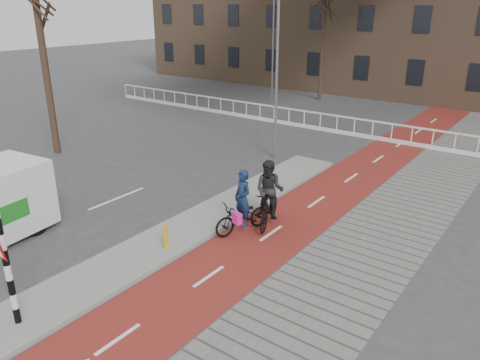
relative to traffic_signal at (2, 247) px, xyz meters
The scene contains 13 objects.
ground 2.90m from the traffic_signal, 73.47° to the left, with size 120.00×120.00×0.00m, color #38383A.
bike_lane 12.36m from the traffic_signal, 80.09° to the left, with size 2.50×60.00×0.01m, color maroon.
sidewalk 13.13m from the traffic_signal, 67.82° to the left, with size 3.00×60.00×0.01m, color slate.
curb_island 6.32m from the traffic_signal, 90.95° to the left, with size 1.80×16.00×0.12m, color gray.
traffic_signal is the anchor object (origin of this frame).
bollard 4.53m from the traffic_signal, 85.48° to the left, with size 0.12×0.12×0.75m, color #CDA10B.
cyclist_near 6.84m from the traffic_signal, 78.61° to the left, with size 1.27×2.06×2.02m.
cyclist_far 7.74m from the traffic_signal, 77.06° to the left, with size 1.18×2.10×2.15m.
railing 19.60m from the traffic_signal, 103.02° to the left, with size 28.00×0.10×0.99m.
tree_left 13.34m from the traffic_signal, 142.75° to the left, with size 0.31×0.31×7.52m, color black.
tree_mid 27.53m from the traffic_signal, 103.47° to the left, with size 0.24×0.24×7.46m, color black.
streetlight_near 13.60m from the traffic_signal, 97.67° to the left, with size 0.12×0.12×7.16m, color slate.
streetlight_left 25.74m from the traffic_signal, 110.08° to the left, with size 0.12×0.12×7.73m, color slate.
Camera 1 is at (8.34, -5.95, 6.70)m, focal length 35.00 mm.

